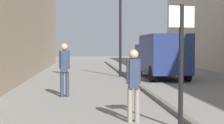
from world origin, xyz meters
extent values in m
plane|color=gray|center=(0.00, 12.00, 0.00)|extent=(80.00, 80.00, 0.00)
cube|color=#615F5B|center=(1.58, 12.00, 0.06)|extent=(0.16, 40.00, 0.12)
cylinder|color=#2D3851|center=(-2.15, 18.42, 0.43)|extent=(0.13, 0.13, 0.86)
cylinder|color=#2D3851|center=(-1.98, 18.36, 0.43)|extent=(0.13, 0.13, 0.86)
cube|color=gray|center=(-2.06, 18.39, 1.22)|extent=(0.29, 0.26, 0.73)
cylinder|color=gray|center=(-2.19, 18.43, 1.27)|extent=(0.10, 0.10, 0.62)
cylinder|color=gray|center=(-1.94, 18.35, 1.27)|extent=(0.10, 0.10, 0.62)
sphere|color=brown|center=(-2.06, 18.39, 1.70)|extent=(0.24, 0.24, 0.24)
cylinder|color=#2D3851|center=(-1.50, 8.90, 0.43)|extent=(0.13, 0.13, 0.86)
cylinder|color=#2D3851|center=(-1.32, 8.91, 0.43)|extent=(0.13, 0.13, 0.86)
cube|color=#2D3851|center=(-1.41, 8.90, 1.23)|extent=(0.25, 0.22, 0.73)
cylinder|color=#2D3851|center=(-1.54, 8.89, 1.28)|extent=(0.10, 0.10, 0.62)
cylinder|color=#2D3851|center=(-1.28, 8.91, 1.28)|extent=(0.10, 0.10, 0.62)
sphere|color=tan|center=(-1.41, 8.90, 1.71)|extent=(0.24, 0.24, 0.24)
cylinder|color=gray|center=(0.28, 5.02, 0.39)|extent=(0.12, 0.12, 0.78)
cylinder|color=gray|center=(0.45, 5.03, 0.39)|extent=(0.12, 0.12, 0.78)
cube|color=#2D3851|center=(0.37, 5.03, 1.12)|extent=(0.22, 0.19, 0.67)
cylinder|color=#2D3851|center=(0.25, 5.02, 1.17)|extent=(0.09, 0.09, 0.57)
cylinder|color=#2D3851|center=(0.49, 5.03, 1.17)|extent=(0.09, 0.09, 0.57)
sphere|color=tan|center=(0.37, 5.03, 1.56)|extent=(0.22, 0.22, 0.22)
cube|color=navy|center=(3.43, 14.33, 1.33)|extent=(2.03, 3.63, 1.99)
cube|color=navy|center=(3.39, 16.83, 1.09)|extent=(2.00, 1.43, 1.49)
cube|color=black|center=(3.39, 17.32, 1.41)|extent=(1.66, 0.06, 0.66)
cylinder|color=black|center=(2.51, 16.68, 0.40)|extent=(0.23, 0.80, 0.80)
cylinder|color=black|center=(4.28, 16.70, 0.40)|extent=(0.23, 0.80, 0.80)
cylinder|color=black|center=(2.56, 13.22, 0.40)|extent=(0.23, 0.80, 0.80)
cylinder|color=black|center=(4.33, 13.24, 0.40)|extent=(0.23, 0.80, 0.80)
cylinder|color=black|center=(1.25, 4.31, 1.30)|extent=(0.10, 0.10, 2.60)
cube|color=white|center=(1.25, 4.31, 2.35)|extent=(0.59, 0.18, 0.44)
cylinder|color=black|center=(1.32, 16.04, 2.25)|extent=(0.14, 0.14, 4.50)
camera|label=1|loc=(-0.77, -2.28, 1.75)|focal=52.22mm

